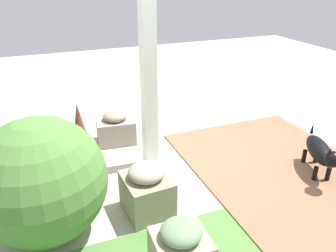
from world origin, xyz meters
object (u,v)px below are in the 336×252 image
stone_planter_nearest (116,128)px  terracotta_pot_broad (15,142)px  stone_planter_far (181,250)px  round_shrub (42,181)px  terracotta_pot_spiky (81,136)px  stone_planter_mid (147,190)px  porch_pillar (148,63)px  dog (321,152)px

stone_planter_nearest → terracotta_pot_broad: terracotta_pot_broad is taller
stone_planter_far → round_shrub: round_shrub is taller
round_shrub → terracotta_pot_spiky: size_ratio=1.40×
stone_planter_mid → round_shrub: round_shrub is taller
terracotta_pot_broad → terracotta_pot_spiky: size_ratio=0.61×
porch_pillar → stone_planter_nearest: (0.23, -0.66, -0.96)m
stone_planter_nearest → terracotta_pot_spiky: 0.63m
stone_planter_mid → terracotta_pot_broad: (1.09, -1.35, 0.03)m
stone_planter_far → dog: bearing=-161.7°
stone_planter_nearest → stone_planter_mid: 1.42m
porch_pillar → terracotta_pot_broad: porch_pillar is taller
porch_pillar → dog: bearing=151.0°
dog → terracotta_pot_spiky: bearing=-26.7°
round_shrub → terracotta_pot_broad: 1.35m
round_shrub → stone_planter_nearest: bearing=-123.1°
round_shrub → terracotta_pot_spiky: (-0.42, -0.98, -0.16)m
porch_pillar → terracotta_pot_spiky: porch_pillar is taller
terracotta_pot_broad → terracotta_pot_spiky: (-0.68, 0.31, 0.09)m
porch_pillar → terracotta_pot_spiky: 1.10m
terracotta_pot_broad → terracotta_pot_spiky: 0.76m
stone_planter_nearest → round_shrub: (0.89, 1.37, 0.32)m
stone_planter_mid → round_shrub: size_ratio=0.48×
terracotta_pot_spiky → dog: (-2.26, 1.14, -0.07)m
stone_planter_nearest → dog: size_ratio=0.74×
dog → stone_planter_mid: bearing=-3.3°
stone_planter_far → round_shrub: (0.84, -0.77, 0.31)m
stone_planter_mid → terracotta_pot_spiky: 1.12m
stone_planter_nearest → porch_pillar: bearing=109.2°
stone_planter_nearest → dog: (-1.79, 1.52, 0.09)m
stone_planter_mid → round_shrub: (0.83, -0.05, 0.28)m
round_shrub → dog: 2.70m
round_shrub → terracotta_pot_broad: size_ratio=2.30×
terracotta_pot_spiky → round_shrub: bearing=66.8°
stone_planter_nearest → dog: dog is taller
stone_planter_nearest → stone_planter_far: stone_planter_far is taller
stone_planter_nearest → terracotta_pot_spiky: bearing=39.2°
terracotta_pot_broad → dog: dog is taller
stone_planter_mid → terracotta_pot_broad: 1.73m
stone_planter_nearest → terracotta_pot_spiky: size_ratio=0.69×
terracotta_pot_spiky → dog: 2.53m
stone_planter_mid → dog: bearing=176.7°
stone_planter_nearest → terracotta_pot_spiky: terracotta_pot_spiky is taller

